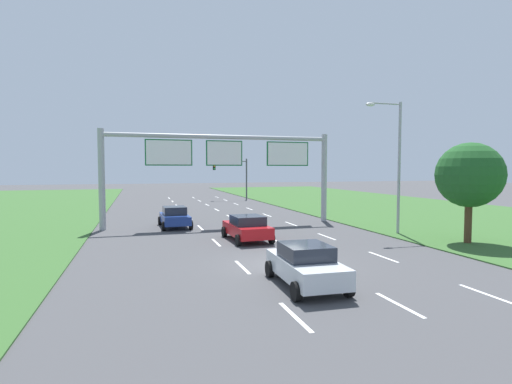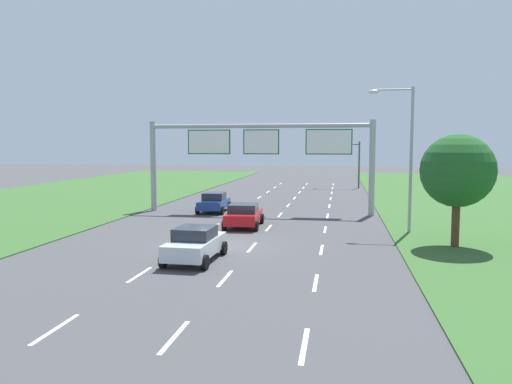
# 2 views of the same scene
# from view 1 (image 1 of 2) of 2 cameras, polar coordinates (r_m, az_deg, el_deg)

# --- Properties ---
(ground_plane) EXTENTS (200.00, 200.00, 0.00)m
(ground_plane) POSITION_cam_1_polar(r_m,az_deg,el_deg) (18.04, 3.51, -10.28)
(ground_plane) COLOR #424244
(grass_verge_right) EXTENTS (24.00, 120.00, 0.06)m
(grass_verge_right) POSITION_cam_1_polar(r_m,az_deg,el_deg) (38.06, 28.92, -3.43)
(grass_verge_right) COLOR #335B28
(grass_verge_right) RESTS_ON ground_plane
(lane_dashes_inner_left) EXTENTS (0.14, 62.40, 0.01)m
(lane_dashes_inner_left) POSITION_cam_1_polar(r_m,az_deg,el_deg) (29.09, -7.94, -5.06)
(lane_dashes_inner_left) COLOR white
(lane_dashes_inner_left) RESTS_ON ground_plane
(lane_dashes_inner_right) EXTENTS (0.14, 62.40, 0.01)m
(lane_dashes_inner_right) POSITION_cam_1_polar(r_m,az_deg,el_deg) (29.81, -1.25, -4.83)
(lane_dashes_inner_right) COLOR white
(lane_dashes_inner_right) RESTS_ON ground_plane
(lane_dashes_slip) EXTENTS (0.14, 62.40, 0.01)m
(lane_dashes_slip) POSITION_cam_1_polar(r_m,az_deg,el_deg) (30.91, 5.04, -4.55)
(lane_dashes_slip) COLOR white
(lane_dashes_slip) RESTS_ON ground_plane
(car_near_red) EXTENTS (2.17, 4.13, 1.53)m
(car_near_red) POSITION_cam_1_polar(r_m,az_deg,el_deg) (14.77, 7.12, -10.26)
(car_near_red) COLOR silver
(car_near_red) RESTS_ON ground_plane
(car_lead_silver) EXTENTS (2.34, 4.23, 1.49)m
(car_lead_silver) POSITION_cam_1_polar(r_m,az_deg,el_deg) (23.70, -1.29, -5.09)
(car_lead_silver) COLOR red
(car_lead_silver) RESTS_ON ground_plane
(car_mid_lane) EXTENTS (2.21, 4.18, 1.50)m
(car_mid_lane) POSITION_cam_1_polar(r_m,az_deg,el_deg) (29.59, -11.55, -3.49)
(car_mid_lane) COLOR navy
(car_mid_lane) RESTS_ON ground_plane
(sign_gantry) EXTENTS (17.24, 0.44, 7.00)m
(sign_gantry) POSITION_cam_1_polar(r_m,az_deg,el_deg) (29.93, -4.54, 4.67)
(sign_gantry) COLOR #9EA0A5
(sign_gantry) RESTS_ON ground_plane
(traffic_light_mast) EXTENTS (4.76, 0.49, 5.60)m
(traffic_light_mast) POSITION_cam_1_polar(r_m,az_deg,el_deg) (54.41, -3.34, 2.96)
(traffic_light_mast) COLOR #47494F
(traffic_light_mast) RESTS_ON ground_plane
(street_lamp) EXTENTS (2.61, 0.32, 8.50)m
(street_lamp) POSITION_cam_1_polar(r_m,az_deg,el_deg) (27.13, 19.15, 4.92)
(street_lamp) COLOR #9EA0A5
(street_lamp) RESTS_ON ground_plane
(roadside_tree_near) EXTENTS (3.65, 3.65, 5.72)m
(roadside_tree_near) POSITION_cam_1_polar(r_m,az_deg,el_deg) (25.41, 28.20, 2.12)
(roadside_tree_near) COLOR #513823
(roadside_tree_near) RESTS_ON ground_plane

